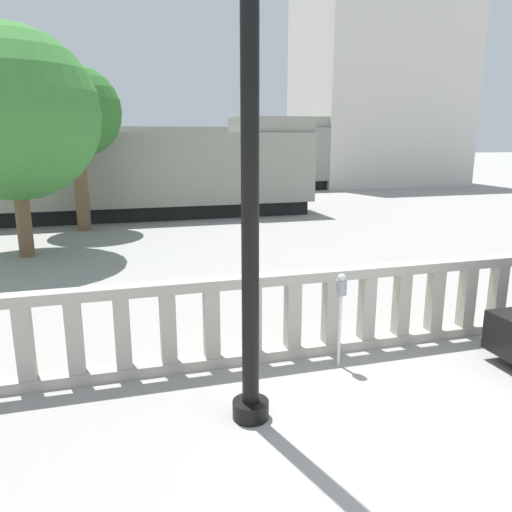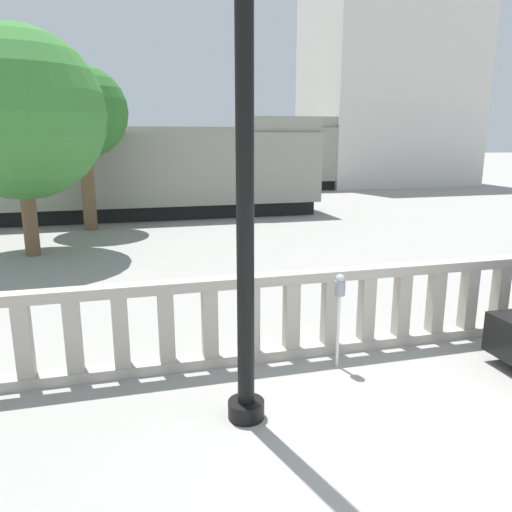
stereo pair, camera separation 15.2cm
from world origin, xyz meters
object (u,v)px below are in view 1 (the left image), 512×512
(lamppost, at_px, (250,129))
(train_near, at_px, (62,175))
(tree_right, at_px, (75,113))
(parking_meter, at_px, (341,295))
(train_far, at_px, (173,158))
(tree_left, at_px, (12,114))

(lamppost, relative_size, train_near, 0.31)
(tree_right, bearing_deg, parking_meter, -71.97)
(lamppost, distance_m, train_far, 23.76)
(parking_meter, height_order, tree_left, tree_left)
(tree_left, bearing_deg, train_far, 68.72)
(train_near, relative_size, train_far, 0.91)
(train_far, xyz_separation_m, tree_right, (-4.37, -11.01, 1.91))
(lamppost, xyz_separation_m, train_near, (-3.05, 14.91, -1.44))
(lamppost, distance_m, parking_meter, 2.77)
(train_near, relative_size, tree_left, 3.37)
(lamppost, xyz_separation_m, tree_left, (-3.59, 9.12, 0.45))
(train_far, relative_size, tree_left, 3.69)
(lamppost, distance_m, train_near, 15.28)
(lamppost, bearing_deg, parking_meter, 31.54)
(lamppost, relative_size, tree_left, 1.03)
(lamppost, distance_m, tree_right, 12.86)
(train_far, bearing_deg, parking_meter, -91.40)
(tree_left, bearing_deg, lamppost, -68.52)
(lamppost, height_order, parking_meter, lamppost)
(train_far, bearing_deg, tree_right, -111.64)
(parking_meter, distance_m, train_near, 14.72)
(parking_meter, height_order, tree_right, tree_right)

